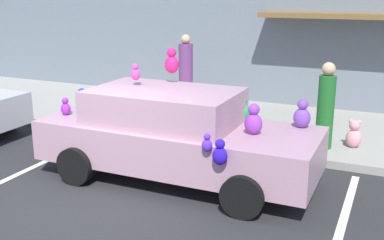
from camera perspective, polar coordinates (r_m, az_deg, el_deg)
The scene contains 8 objects.
ground_plane at distance 7.32m, azimuth -12.48°, elevation -10.04°, with size 60.00×60.00×0.00m, color #262628.
sidewalk at distance 11.42m, azimuth 2.49°, elevation 0.08°, with size 24.00×4.00×0.15m, color gray.
parking_stripe_front at distance 6.98m, azimuth 17.99°, elevation -11.76°, with size 0.12×3.60×0.01m, color silver.
parking_stripe_rear at distance 9.15m, azimuth -18.22°, elevation -5.17°, with size 0.12×3.60×0.01m, color silver.
plush_covered_car at distance 7.80m, azimuth -2.20°, elevation -1.71°, with size 4.67×2.03×2.17m.
teddy_bear_on_sidewalk at distance 9.61m, azimuth 19.22°, elevation -1.71°, with size 0.30×0.25×0.56m.
pedestrian_near_shopfront at distance 9.28m, azimuth 16.05°, elevation 1.41°, with size 0.32×0.32×1.68m.
pedestrian_walking_past at distance 11.95m, azimuth -0.76°, elevation 5.56°, with size 0.36×0.36×1.92m.
Camera 1 is at (4.07, -5.23, 3.11)m, focal length 43.55 mm.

